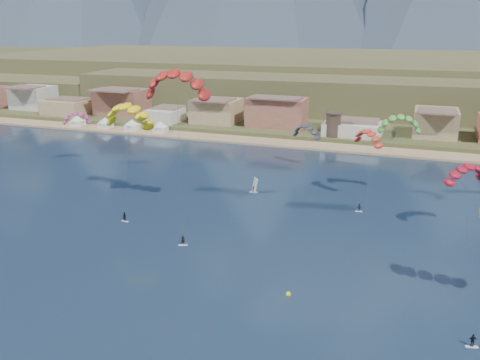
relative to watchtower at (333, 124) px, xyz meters
The scene contains 16 objects.
ground 114.29m from the watchtower, 92.51° to the right, with size 2400.00×2400.00×0.00m, color black.
beach 11.25m from the watchtower, 122.01° to the right, with size 2200.00×12.00×0.90m.
land 446.07m from the watchtower, 90.64° to the left, with size 2200.00×900.00×4.00m.
foothills 119.77m from the watchtower, 81.65° to the left, with size 940.00×210.00×18.00m.
town 45.73m from the watchtower, 169.92° to the left, with size 400.00×24.00×12.00m.
watchtower is the anchor object (origin of this frame).
beach_tents 81.69m from the watchtower, behind, with size 43.40×6.40×5.00m.
kitesurfer_red 86.35m from the watchtower, 103.02° to the right, with size 14.95×17.48×33.69m.
kitesurfer_yellow 83.04m from the watchtower, 115.16° to the right, with size 13.74×17.69×25.70m.
kitesurfer_green 59.29m from the watchtower, 66.07° to the right, with size 12.67×15.40×22.68m.
distant_kite_pink 84.52m from the watchtower, 140.25° to the right, with size 8.97×7.31×17.47m.
distant_kite_dark 32.91m from the watchtower, 94.10° to the right, with size 9.95×7.56×14.47m.
distant_kite_orange 60.17m from the watchtower, 73.19° to the right, with size 8.39×8.12×18.54m.
distant_kite_red 79.15m from the watchtower, 61.80° to the right, with size 9.46×8.72×16.06m.
windsurfer 61.45m from the watchtower, 98.42° to the right, with size 2.12×2.31×3.70m.
buoy 106.03m from the watchtower, 83.90° to the right, with size 0.79×0.79×0.79m.
Camera 1 is at (32.40, -58.84, 40.50)m, focal length 37.80 mm.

